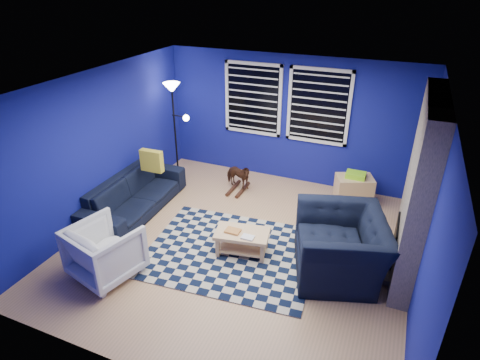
# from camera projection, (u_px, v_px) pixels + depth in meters

# --- Properties ---
(floor) EXTENTS (5.00, 5.00, 0.00)m
(floor) POSITION_uv_depth(u_px,v_px,m) (240.00, 244.00, 6.31)
(floor) COLOR tan
(floor) RESTS_ON ground
(ceiling) EXTENTS (5.00, 5.00, 0.00)m
(ceiling) POSITION_uv_depth(u_px,v_px,m) (240.00, 86.00, 5.15)
(ceiling) COLOR white
(ceiling) RESTS_ON wall_back
(wall_back) EXTENTS (5.00, 0.00, 5.00)m
(wall_back) POSITION_uv_depth(u_px,v_px,m) (289.00, 120.00, 7.78)
(wall_back) COLOR navy
(wall_back) RESTS_ON floor
(wall_left) EXTENTS (0.00, 5.00, 5.00)m
(wall_left) POSITION_uv_depth(u_px,v_px,m) (100.00, 147.00, 6.59)
(wall_left) COLOR navy
(wall_left) RESTS_ON floor
(wall_right) EXTENTS (0.00, 5.00, 5.00)m
(wall_right) POSITION_uv_depth(u_px,v_px,m) (429.00, 208.00, 4.88)
(wall_right) COLOR navy
(wall_right) RESTS_ON floor
(fireplace) EXTENTS (0.65, 2.00, 2.50)m
(fireplace) POSITION_uv_depth(u_px,v_px,m) (417.00, 192.00, 5.36)
(fireplace) COLOR gray
(fireplace) RESTS_ON floor
(window_left) EXTENTS (1.17, 0.06, 1.42)m
(window_left) POSITION_uv_depth(u_px,v_px,m) (253.00, 99.00, 7.84)
(window_left) COLOR black
(window_left) RESTS_ON wall_back
(window_right) EXTENTS (1.17, 0.06, 1.42)m
(window_right) POSITION_uv_depth(u_px,v_px,m) (319.00, 107.00, 7.40)
(window_right) COLOR black
(window_right) RESTS_ON wall_back
(tv) EXTENTS (0.07, 1.00, 0.58)m
(tv) POSITION_uv_depth(u_px,v_px,m) (427.00, 140.00, 6.46)
(tv) COLOR black
(tv) RESTS_ON wall_right
(rug) EXTENTS (2.67, 2.21, 0.02)m
(rug) POSITION_uv_depth(u_px,v_px,m) (231.00, 252.00, 6.12)
(rug) COLOR black
(rug) RESTS_ON floor
(sofa) EXTENTS (2.22, 0.93, 0.64)m
(sofa) POSITION_uv_depth(u_px,v_px,m) (135.00, 195.00, 7.06)
(sofa) COLOR black
(sofa) RESTS_ON floor
(armchair_big) EXTENTS (1.64, 1.53, 0.87)m
(armchair_big) POSITION_uv_depth(u_px,v_px,m) (340.00, 246.00, 5.55)
(armchair_big) COLOR black
(armchair_big) RESTS_ON floor
(armchair_bent) EXTENTS (1.03, 1.05, 0.78)m
(armchair_bent) POSITION_uv_depth(u_px,v_px,m) (105.00, 251.00, 5.52)
(armchair_bent) COLOR gray
(armchair_bent) RESTS_ON floor
(rocking_horse) EXTENTS (0.40, 0.65, 0.51)m
(rocking_horse) POSITION_uv_depth(u_px,v_px,m) (238.00, 176.00, 7.71)
(rocking_horse) COLOR #4E2819
(rocking_horse) RESTS_ON floor
(coffee_table) EXTENTS (0.87, 0.60, 0.40)m
(coffee_table) POSITION_uv_depth(u_px,v_px,m) (242.00, 238.00, 5.99)
(coffee_table) COLOR #D6B278
(coffee_table) RESTS_ON rug
(cabinet) EXTENTS (0.75, 0.64, 0.62)m
(cabinet) POSITION_uv_depth(u_px,v_px,m) (354.00, 190.00, 7.31)
(cabinet) COLOR #D6B278
(cabinet) RESTS_ON floor
(floor_lamp) EXTENTS (0.53, 0.33, 1.94)m
(floor_lamp) POSITION_uv_depth(u_px,v_px,m) (174.00, 101.00, 7.75)
(floor_lamp) COLOR black
(floor_lamp) RESTS_ON floor
(throw_pillow) EXTENTS (0.42, 0.13, 0.39)m
(throw_pillow) POSITION_uv_depth(u_px,v_px,m) (152.00, 161.00, 7.09)
(throw_pillow) COLOR gold
(throw_pillow) RESTS_ON sofa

